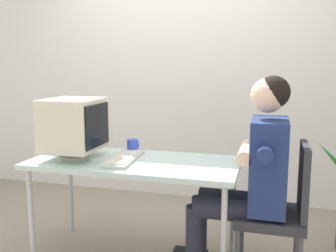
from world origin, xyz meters
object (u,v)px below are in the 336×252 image
at_px(keyboard, 124,158).
at_px(person_seated, 251,170).
at_px(desk_mug, 133,146).
at_px(crt_monitor, 74,125).
at_px(desk, 134,168).
at_px(office_chair, 281,206).

relative_size(keyboard, person_seated, 0.37).
distance_m(keyboard, desk_mug, 0.23).
xyz_separation_m(crt_monitor, person_seated, (1.22, 0.05, -0.24)).
bearing_deg(keyboard, person_seated, 1.73).
height_order(desk, desk_mug, desk_mug).
bearing_deg(crt_monitor, office_chair, 2.00).
bearing_deg(office_chair, person_seated, 180.00).
bearing_deg(desk, desk_mug, 112.89).
distance_m(crt_monitor, desk_mug, 0.46).
distance_m(person_seated, desk_mug, 0.90).
relative_size(desk, office_chair, 1.62).
height_order(crt_monitor, person_seated, person_seated).
bearing_deg(keyboard, crt_monitor, -176.30).
height_order(keyboard, person_seated, person_seated).
bearing_deg(crt_monitor, keyboard, 3.70).
height_order(desk, crt_monitor, crt_monitor).
height_order(keyboard, office_chair, office_chair).
relative_size(desk, crt_monitor, 3.43).
height_order(person_seated, desk_mug, person_seated).
distance_m(crt_monitor, office_chair, 1.49).
relative_size(crt_monitor, office_chair, 0.47).
bearing_deg(desk_mug, person_seated, -13.10).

